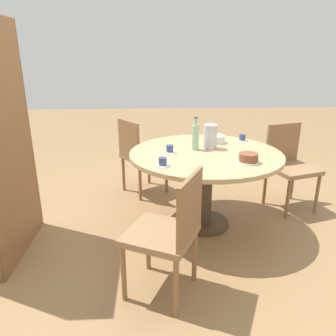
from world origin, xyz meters
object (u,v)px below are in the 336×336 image
Objects in this scene: water_bottle at (195,137)px; coffee_pot at (210,136)px; cake_main at (214,139)px; chair_c at (169,231)px; cup_c at (170,149)px; chair_a at (289,164)px; cup_b at (163,163)px; chair_b at (140,154)px; cake_second at (248,158)px; cup_a at (242,138)px.

coffee_pot is at bearing -75.39° from water_bottle.
coffee_pot is 0.24m from cake_main.
chair_c reaches higher than cup_c.
chair_a is at bearing -74.28° from cup_c.
coffee_pot reaches higher than chair_c.
chair_b is at bearing 10.79° from cup_b.
water_bottle is (1.00, -0.29, 0.37)m from chair_c.
chair_b is (0.43, 1.54, 0.00)m from chair_a.
water_bottle is 0.34m from cake_main.
water_bottle reaches higher than cake_main.
cake_main is at bearing 13.56° from cake_second.
chair_a is at bearing -74.92° from water_bottle.
water_bottle reaches higher than chair_b.
water_bottle is at bearing -170.65° from chair_c.
chair_b is 7.52× the size of cup_a.
chair_a is 7.52× the size of cup_b.
cup_a is (1.30, -0.80, 0.27)m from chair_c.
chair_b is at bearing 39.47° from cake_second.
water_bottle is 1.65× the size of cake_second.
cup_a is (0.29, -0.51, -0.09)m from water_bottle.
chair_b is 7.52× the size of cup_b.
cup_b is at bearing -169.04° from chair_a.
cup_c is at bearing 166.20° from chair_b.
water_bottle is 0.55m from cup_b.
cake_second is at bearing -174.86° from chair_b.
coffee_pot is (1.04, -0.43, 0.36)m from chair_c.
cake_main is (0.21, -0.08, -0.08)m from coffee_pot.
coffee_pot reaches higher than cup_b.
chair_c reaches higher than cup_a.
cake_second is (-0.39, -0.37, -0.09)m from water_bottle.
cup_a is at bearing -60.15° from water_bottle.
chair_b reaches higher than cup_c.
chair_a is 0.84m from cake_main.
coffee_pot is 2.26× the size of cup_a.
cup_c is (0.36, -0.07, 0.00)m from cup_b.
chair_a is 0.96m from cake_second.
cup_c is at bearing 107.03° from coffee_pot.
cup_a is 1.00× the size of cup_c.
coffee_pot is at bearing 28.83° from cake_second.
coffee_pot is 1.43× the size of cake_second.
cake_second is at bearing -151.17° from coffee_pot.
coffee_pot is (-0.67, -0.67, 0.36)m from chair_b.
cake_second is at bearing -117.14° from cup_c.
coffee_pot reaches higher than cake_main.
coffee_pot is at bearing 158.71° from cake_main.
cup_c is at bearing 116.49° from cup_a.
chair_a reaches higher than cup_a.
cake_second is 1.58× the size of cup_b.
cup_a is at bearing 173.81° from chair_c.
coffee_pot is 0.46m from cup_a.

